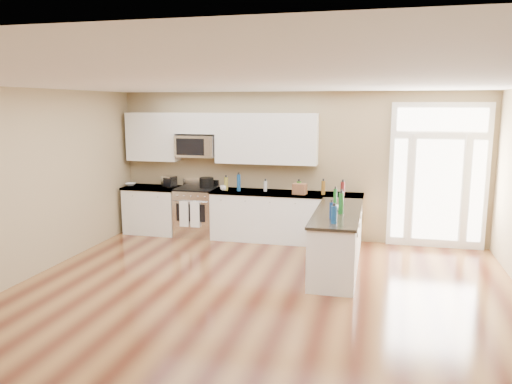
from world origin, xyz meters
TOP-DOWN VIEW (x-y plane):
  - ground at (0.00, 0.00)m, footprint 8.00×8.00m
  - room_shell at (0.00, 0.00)m, footprint 8.00×8.00m
  - back_cabinet_left at (-2.87, 3.69)m, footprint 1.10×0.66m
  - back_cabinet_right at (-0.16, 3.69)m, footprint 2.85×0.66m
  - peninsula_cabinet at (0.93, 2.24)m, footprint 0.69×2.32m
  - upper_cabinet_left at (-2.88, 3.83)m, footprint 1.04×0.33m
  - upper_cabinet_right at (-0.57, 3.83)m, footprint 1.94×0.33m
  - upper_cabinet_short at (-1.95, 3.83)m, footprint 0.82×0.33m
  - microwave at (-1.95, 3.80)m, footprint 0.78×0.41m
  - entry_door at (2.55, 3.95)m, footprint 1.70×0.10m
  - kitchen_range at (-1.94, 3.69)m, footprint 0.76×0.68m
  - stockpot at (-1.75, 3.78)m, footprint 0.35×0.35m
  - toaster_oven at (-2.53, 3.75)m, footprint 0.32×0.29m
  - cardboard_box at (0.13, 3.55)m, footprint 0.26×0.21m
  - bowl_left at (-3.35, 3.70)m, footprint 0.25×0.25m
  - bowl_peninsula at (0.91, 2.34)m, footprint 0.26×0.26m
  - cup_counter at (-1.35, 3.60)m, footprint 0.16×0.16m
  - counter_bottles at (0.30, 2.92)m, footprint 2.36×2.37m

SIDE VIEW (x-z plane):
  - ground at x=0.00m, z-range 0.00..0.00m
  - peninsula_cabinet at x=0.93m, z-range -0.04..0.90m
  - back_cabinet_right at x=-0.16m, z-range -0.03..0.91m
  - back_cabinet_left at x=-2.87m, z-range -0.03..0.91m
  - kitchen_range at x=-1.94m, z-range -0.06..1.02m
  - bowl_left at x=-3.35m, z-range 0.94..0.99m
  - bowl_peninsula at x=0.91m, z-range 0.94..1.00m
  - cup_counter at x=-1.35m, z-range 0.94..1.04m
  - cardboard_box at x=0.13m, z-range 0.94..1.14m
  - toaster_oven at x=-2.53m, z-range 0.94..1.16m
  - stockpot at x=-1.75m, z-range 0.95..1.16m
  - counter_bottles at x=0.30m, z-range 0.91..1.23m
  - entry_door at x=2.55m, z-range 0.00..2.60m
  - room_shell at x=0.00m, z-range -2.29..5.71m
  - microwave at x=-1.95m, z-range 1.55..1.97m
  - upper_cabinet_left at x=-2.88m, z-range 1.45..2.40m
  - upper_cabinet_right at x=-0.57m, z-range 1.45..2.40m
  - upper_cabinet_short at x=-1.95m, z-range 2.00..2.40m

